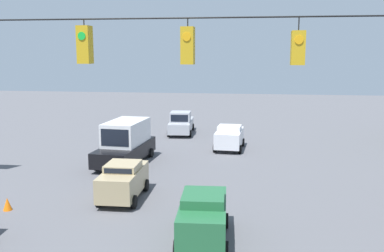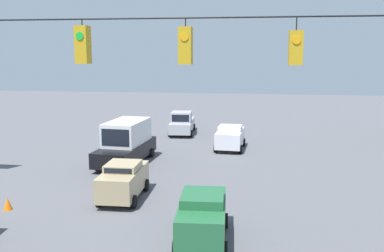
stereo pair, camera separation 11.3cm
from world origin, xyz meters
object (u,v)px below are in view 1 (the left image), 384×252
sedan_white_oncoming_deep (229,137)px  box_truck_black_withflow_far (126,142)px  overhead_signal_span (87,114)px  sedan_green_crossing_near (203,216)px  pickup_truck_silver_withflow_deep (181,123)px  traffic_cone_third (7,204)px  sedan_tan_withflow_mid (123,180)px

sedan_white_oncoming_deep → box_truck_black_withflow_far: box_truck_black_withflow_far is taller
overhead_signal_span → box_truck_black_withflow_far: bearing=-76.2°
sedan_white_oncoming_deep → sedan_green_crossing_near: (0.16, 16.75, 0.06)m
overhead_signal_span → pickup_truck_silver_withflow_deep: (2.16, -28.03, -4.88)m
overhead_signal_span → pickup_truck_silver_withflow_deep: 28.53m
sedan_white_oncoming_deep → sedan_green_crossing_near: bearing=89.4°
overhead_signal_span → traffic_cone_third: size_ratio=34.80×
sedan_white_oncoming_deep → sedan_tan_withflow_mid: size_ratio=0.98×
overhead_signal_span → sedan_tan_withflow_mid: 11.22m
pickup_truck_silver_withflow_deep → traffic_cone_third: pickup_truck_silver_withflow_deep is taller
sedan_green_crossing_near → pickup_truck_silver_withflow_deep: (4.64, -22.65, -0.05)m
overhead_signal_span → box_truck_black_withflow_far: 18.01m
sedan_green_crossing_near → box_truck_black_withflow_far: bearing=-60.2°
traffic_cone_third → sedan_tan_withflow_mid: bearing=-154.2°
sedan_white_oncoming_deep → traffic_cone_third: sedan_white_oncoming_deep is taller
sedan_green_crossing_near → pickup_truck_silver_withflow_deep: bearing=-78.4°
box_truck_black_withflow_far → pickup_truck_silver_withflow_deep: box_truck_black_withflow_far is taller
sedan_white_oncoming_deep → traffic_cone_third: 17.67m
overhead_signal_span → box_truck_black_withflow_far: (4.15, -16.95, -4.43)m
overhead_signal_span → sedan_green_crossing_near: overhead_signal_span is taller
sedan_white_oncoming_deep → sedan_green_crossing_near: sedan_green_crossing_near is taller
sedan_white_oncoming_deep → pickup_truck_silver_withflow_deep: size_ratio=0.74×
box_truck_black_withflow_far → pickup_truck_silver_withflow_deep: (-1.99, -11.07, -0.45)m
sedan_tan_withflow_mid → sedan_green_crossing_near: bearing=136.0°
box_truck_black_withflow_far → sedan_green_crossing_near: size_ratio=1.49×
sedan_white_oncoming_deep → pickup_truck_silver_withflow_deep: bearing=-50.9°
overhead_signal_span → traffic_cone_third: overhead_signal_span is taller
pickup_truck_silver_withflow_deep → traffic_cone_third: (5.01, 20.58, -0.67)m
pickup_truck_silver_withflow_deep → overhead_signal_span: bearing=94.4°
traffic_cone_third → pickup_truck_silver_withflow_deep: bearing=-103.7°
overhead_signal_span → sedan_white_oncoming_deep: overhead_signal_span is taller
traffic_cone_third → sedan_white_oncoming_deep: bearing=-123.8°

